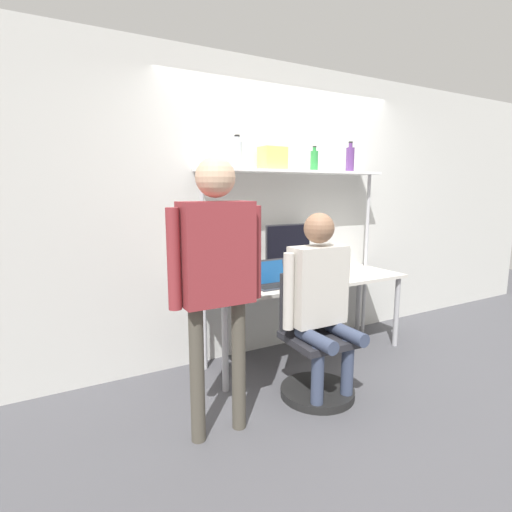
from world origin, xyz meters
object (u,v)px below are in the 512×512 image
at_px(laptop, 271,279).
at_px(cell_phone, 298,283).
at_px(person_seated, 320,291).
at_px(monitor, 288,248).
at_px(bottle_clear, 237,154).
at_px(person_standing, 217,262).
at_px(bottle_green, 314,160).
at_px(bottle_purple, 350,159).
at_px(office_chair, 315,358).
at_px(storage_box, 273,158).

distance_m(laptop, cell_phone, 0.26).
bearing_deg(person_seated, monitor, 70.91).
height_order(person_seated, bottle_clear, bottle_clear).
relative_size(person_standing, bottle_green, 7.69).
relative_size(person_standing, bottle_purple, 5.97).
distance_m(cell_phone, bottle_green, 1.18).
xyz_separation_m(laptop, person_seated, (0.05, -0.61, 0.03)).
distance_m(laptop, person_standing, 1.10).
bearing_deg(person_seated, cell_phone, 70.52).
bearing_deg(person_seated, bottle_clear, 105.86).
relative_size(office_chair, bottle_clear, 3.36).
bearing_deg(storage_box, bottle_purple, 0.00).
bearing_deg(office_chair, person_seated, -92.69).
height_order(cell_phone, person_standing, person_standing).
bearing_deg(bottle_clear, storage_box, 0.00).
xyz_separation_m(office_chair, person_standing, (-0.85, -0.11, 0.84)).
height_order(cell_phone, bottle_green, bottle_green).
height_order(cell_phone, storage_box, storage_box).
distance_m(bottle_purple, storage_box, 0.90).
bearing_deg(office_chair, cell_phone, 69.17).
height_order(person_standing, bottle_purple, bottle_purple).
bearing_deg(laptop, bottle_green, 21.61).
xyz_separation_m(laptop, office_chair, (0.05, -0.56, -0.51)).
distance_m(office_chair, bottle_clear, 1.77).
distance_m(person_seated, bottle_green, 1.43).
xyz_separation_m(laptop, bottle_purple, (1.06, 0.24, 1.05)).
bearing_deg(bottle_purple, cell_phone, -160.69).
bearing_deg(bottle_green, laptop, -158.39).
bearing_deg(monitor, person_standing, -140.65).
bearing_deg(storage_box, person_standing, -136.01).
distance_m(monitor, person_seated, 0.94).
distance_m(office_chair, person_seated, 0.54).
xyz_separation_m(monitor, bottle_purple, (0.71, -0.02, 0.84)).
xyz_separation_m(bottle_clear, storage_box, (0.35, 0.00, -0.02)).
distance_m(office_chair, person_standing, 1.20).
height_order(person_seated, storage_box, storage_box).
bearing_deg(storage_box, bottle_green, 0.00).
relative_size(laptop, bottle_green, 1.45).
height_order(monitor, office_chair, monitor).
bearing_deg(bottle_purple, laptop, -167.06).
bearing_deg(bottle_green, bottle_purple, 0.00).
bearing_deg(office_chair, storage_box, 82.54).
distance_m(laptop, bottle_clear, 1.09).
relative_size(office_chair, bottle_green, 4.10).
height_order(cell_phone, bottle_purple, bottle_purple).
xyz_separation_m(bottle_purple, storage_box, (-0.90, 0.00, -0.03)).
bearing_deg(person_seated, office_chair, 87.31).
xyz_separation_m(person_standing, bottle_green, (1.41, 0.92, 0.70)).
height_order(office_chair, bottle_clear, bottle_clear).
distance_m(person_standing, bottle_purple, 2.20).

